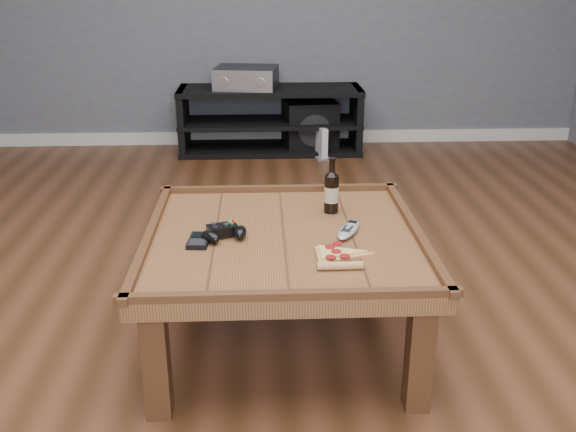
{
  "coord_description": "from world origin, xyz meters",
  "views": [
    {
      "loc": [
        -0.08,
        -2.15,
        1.37
      ],
      "look_at": [
        0.02,
        0.01,
        0.52
      ],
      "focal_mm": 40.0,
      "sensor_mm": 36.0,
      "label": 1
    }
  ],
  "objects_px": {
    "coffee_table": "(284,249)",
    "game_console": "(321,144)",
    "pizza_slice": "(337,256)",
    "media_console": "(270,120)",
    "beer_bottle": "(332,191)",
    "remote_control": "(348,230)",
    "smartphone": "(199,240)",
    "subwoofer": "(310,125)",
    "game_controller": "(224,232)",
    "av_receiver": "(246,78)"
  },
  "relations": [
    {
      "from": "media_console",
      "to": "smartphone",
      "type": "distance_m",
      "value": 2.83
    },
    {
      "from": "coffee_table",
      "to": "remote_control",
      "type": "relative_size",
      "value": 5.18
    },
    {
      "from": "media_console",
      "to": "beer_bottle",
      "type": "relative_size",
      "value": 6.27
    },
    {
      "from": "game_controller",
      "to": "pizza_slice",
      "type": "height_order",
      "value": "game_controller"
    },
    {
      "from": "beer_bottle",
      "to": "subwoofer",
      "type": "relative_size",
      "value": 0.51
    },
    {
      "from": "beer_bottle",
      "to": "game_console",
      "type": "bearing_deg",
      "value": 85.5
    },
    {
      "from": "media_console",
      "to": "remote_control",
      "type": "height_order",
      "value": "media_console"
    },
    {
      "from": "beer_bottle",
      "to": "coffee_table",
      "type": "bearing_deg",
      "value": -131.46
    },
    {
      "from": "smartphone",
      "to": "av_receiver",
      "type": "distance_m",
      "value": 2.81
    },
    {
      "from": "game_console",
      "to": "game_controller",
      "type": "bearing_deg",
      "value": -117.43
    },
    {
      "from": "coffee_table",
      "to": "beer_bottle",
      "type": "relative_size",
      "value": 4.61
    },
    {
      "from": "smartphone",
      "to": "subwoofer",
      "type": "relative_size",
      "value": 0.31
    },
    {
      "from": "coffee_table",
      "to": "game_controller",
      "type": "distance_m",
      "value": 0.23
    },
    {
      "from": "coffee_table",
      "to": "av_receiver",
      "type": "height_order",
      "value": "av_receiver"
    },
    {
      "from": "media_console",
      "to": "beer_bottle",
      "type": "bearing_deg",
      "value": -85.53
    },
    {
      "from": "game_controller",
      "to": "game_console",
      "type": "xyz_separation_m",
      "value": [
        0.6,
        2.57,
        -0.37
      ]
    },
    {
      "from": "media_console",
      "to": "smartphone",
      "type": "xyz_separation_m",
      "value": [
        -0.3,
        -2.81,
        0.21
      ]
    },
    {
      "from": "beer_bottle",
      "to": "smartphone",
      "type": "xyz_separation_m",
      "value": [
        -0.5,
        -0.28,
        -0.08
      ]
    },
    {
      "from": "game_controller",
      "to": "remote_control",
      "type": "xyz_separation_m",
      "value": [
        0.45,
        0.03,
        -0.01
      ]
    },
    {
      "from": "coffee_table",
      "to": "game_console",
      "type": "relative_size",
      "value": 4.34
    },
    {
      "from": "coffee_table",
      "to": "game_controller",
      "type": "bearing_deg",
      "value": -173.25
    },
    {
      "from": "coffee_table",
      "to": "pizza_slice",
      "type": "distance_m",
      "value": 0.28
    },
    {
      "from": "beer_bottle",
      "to": "remote_control",
      "type": "xyz_separation_m",
      "value": [
        0.04,
        -0.22,
        -0.08
      ]
    },
    {
      "from": "game_console",
      "to": "subwoofer",
      "type": "bearing_deg",
      "value": 90.87
    },
    {
      "from": "pizza_slice",
      "to": "game_console",
      "type": "distance_m",
      "value": 2.79
    },
    {
      "from": "game_console",
      "to": "media_console",
      "type": "bearing_deg",
      "value": 137.32
    },
    {
      "from": "remote_control",
      "to": "av_receiver",
      "type": "distance_m",
      "value": 2.78
    },
    {
      "from": "subwoofer",
      "to": "beer_bottle",
      "type": "bearing_deg",
      "value": -99.47
    },
    {
      "from": "game_controller",
      "to": "pizza_slice",
      "type": "distance_m",
      "value": 0.43
    },
    {
      "from": "beer_bottle",
      "to": "game_console",
      "type": "distance_m",
      "value": 2.37
    },
    {
      "from": "coffee_table",
      "to": "smartphone",
      "type": "relative_size",
      "value": 7.51
    },
    {
      "from": "game_controller",
      "to": "smartphone",
      "type": "height_order",
      "value": "game_controller"
    },
    {
      "from": "remote_control",
      "to": "av_receiver",
      "type": "height_order",
      "value": "av_receiver"
    },
    {
      "from": "coffee_table",
      "to": "beer_bottle",
      "type": "xyz_separation_m",
      "value": [
        0.2,
        0.22,
        0.15
      ]
    },
    {
      "from": "beer_bottle",
      "to": "pizza_slice",
      "type": "distance_m",
      "value": 0.44
    },
    {
      "from": "game_controller",
      "to": "game_console",
      "type": "bearing_deg",
      "value": 57.43
    },
    {
      "from": "av_receiver",
      "to": "subwoofer",
      "type": "xyz_separation_m",
      "value": [
        0.49,
        0.05,
        -0.38
      ]
    },
    {
      "from": "coffee_table",
      "to": "subwoofer",
      "type": "distance_m",
      "value": 2.82
    },
    {
      "from": "media_console",
      "to": "game_controller",
      "type": "bearing_deg",
      "value": -94.43
    },
    {
      "from": "beer_bottle",
      "to": "smartphone",
      "type": "height_order",
      "value": "beer_bottle"
    },
    {
      "from": "smartphone",
      "to": "game_controller",
      "type": "bearing_deg",
      "value": 25.34
    },
    {
      "from": "media_console",
      "to": "remote_control",
      "type": "xyz_separation_m",
      "value": [
        0.24,
        -2.75,
        0.22
      ]
    },
    {
      "from": "media_console",
      "to": "smartphone",
      "type": "bearing_deg",
      "value": -96.16
    },
    {
      "from": "coffee_table",
      "to": "game_controller",
      "type": "xyz_separation_m",
      "value": [
        -0.22,
        -0.03,
        0.08
      ]
    },
    {
      "from": "media_console",
      "to": "game_controller",
      "type": "relative_size",
      "value": 7.9
    },
    {
      "from": "beer_bottle",
      "to": "pizza_slice",
      "type": "xyz_separation_m",
      "value": [
        -0.03,
        -0.44,
        -0.08
      ]
    },
    {
      "from": "subwoofer",
      "to": "game_console",
      "type": "xyz_separation_m",
      "value": [
        0.07,
        -0.25,
        -0.09
      ]
    },
    {
      "from": "coffee_table",
      "to": "remote_control",
      "type": "distance_m",
      "value": 0.25
    },
    {
      "from": "av_receiver",
      "to": "game_controller",
      "type": "bearing_deg",
      "value": -81.64
    },
    {
      "from": "av_receiver",
      "to": "coffee_table",
      "type": "bearing_deg",
      "value": -77.16
    }
  ]
}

